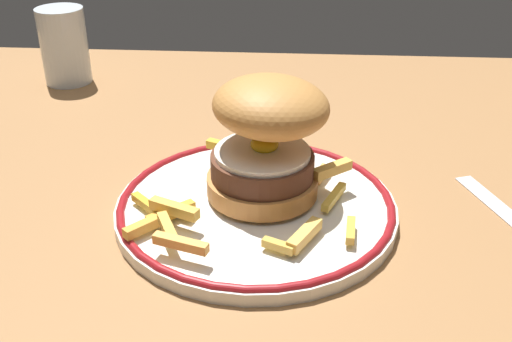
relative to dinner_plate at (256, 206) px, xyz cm
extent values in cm
cube|color=olive|center=(1.19, -4.35, -2.84)|extent=(122.83, 105.77, 4.00)
cylinder|color=white|center=(0.00, 0.00, -0.24)|extent=(26.16, 26.16, 1.20)
torus|color=maroon|center=(0.00, 0.00, 0.36)|extent=(25.76, 25.76, 0.80)
cylinder|color=#BD7A3B|center=(0.50, 1.32, 1.66)|extent=(10.44, 10.44, 1.80)
cylinder|color=#532F20|center=(0.50, 1.32, 3.65)|extent=(9.61, 9.61, 2.18)
cylinder|color=white|center=(0.50, 1.32, 4.99)|extent=(8.85, 8.85, 0.50)
ellipsoid|color=yellow|center=(0.66, 1.72, 5.66)|extent=(2.60, 2.60, 1.40)
ellipsoid|color=#BC7E3E|center=(1.61, 2.53, 9.10)|extent=(12.22, 12.01, 5.62)
cube|color=gold|center=(2.36, -7.69, 1.12)|extent=(2.86, 1.82, 0.72)
cube|color=gold|center=(-3.26, 6.25, 2.89)|extent=(4.63, 2.71, 0.85)
cube|color=gold|center=(-6.78, -4.84, 2.18)|extent=(4.69, 2.78, 0.95)
cube|color=gold|center=(7.21, 0.35, 1.12)|extent=(2.49, 4.60, 0.71)
cube|color=gold|center=(-6.80, -3.05, 1.15)|extent=(2.98, 1.84, 0.77)
cube|color=gold|center=(-9.91, -2.06, 1.13)|extent=(3.17, 3.15, 0.73)
cube|color=#EBB44D|center=(4.47, -6.21, 1.26)|extent=(3.05, 4.49, 0.99)
cube|color=gold|center=(-9.30, -5.89, 1.20)|extent=(3.01, 3.13, 0.88)
cube|color=gold|center=(-6.88, -6.99, 2.00)|extent=(2.42, 3.93, 0.82)
cube|color=gold|center=(8.37, -5.06, 1.13)|extent=(1.06, 3.46, 0.73)
cube|color=gold|center=(-7.30, -3.52, 1.19)|extent=(4.06, 3.78, 0.85)
cube|color=gold|center=(7.00, 1.95, 3.15)|extent=(3.87, 3.35, 0.95)
cube|color=#EEA84E|center=(-5.39, -9.11, 2.01)|extent=(4.74, 2.23, 0.83)
cube|color=#EBAA50|center=(6.08, 4.48, 1.19)|extent=(1.90, 3.13, 0.85)
cylinder|color=silver|center=(-29.35, 33.35, 4.47)|extent=(6.54, 6.54, 10.60)
cylinder|color=silver|center=(-29.35, 33.35, 1.95)|extent=(6.02, 6.02, 5.57)
cube|color=silver|center=(22.89, 3.16, -0.64)|extent=(5.46, 10.95, 0.24)
camera|label=1|loc=(3.27, -48.17, 30.36)|focal=42.74mm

